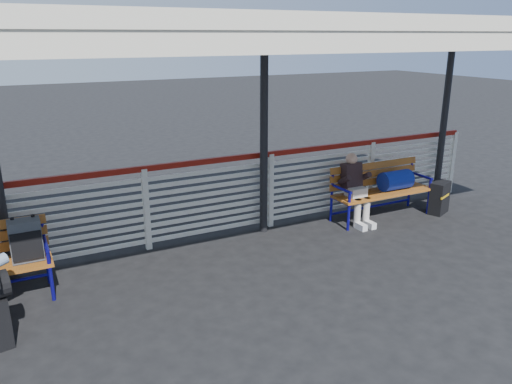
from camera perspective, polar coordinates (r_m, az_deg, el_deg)
ground at (r=5.82m, az=-7.02°, el=-13.23°), size 60.00×60.00×0.00m
fence at (r=7.21m, az=-12.45°, el=-1.53°), size 12.08×0.08×1.24m
canopy at (r=5.84m, az=-11.27°, el=17.96°), size 12.60×3.60×3.16m
bench_right at (r=8.66m, az=14.73°, el=1.01°), size 1.80×0.56×0.92m
companion_person at (r=8.24m, az=11.29°, el=0.46°), size 0.32×0.66×1.15m
suitcase_side at (r=9.18m, az=20.23°, el=-0.61°), size 0.46×0.38×0.56m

